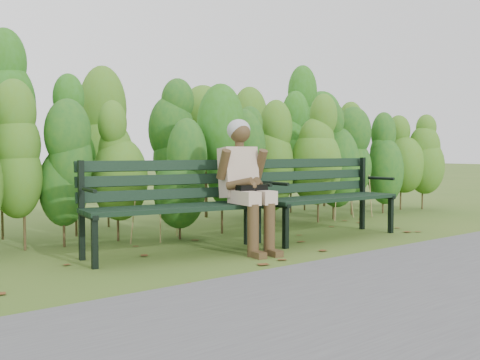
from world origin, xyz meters
TOP-DOWN VIEW (x-y plane):
  - ground at (0.00, 0.00)m, footprint 80.00×80.00m
  - footpath at (0.00, -2.20)m, footprint 60.00×2.50m
  - hedge_band at (0.00, 1.86)m, footprint 11.04×1.67m
  - leaf_litter at (-0.08, -0.20)m, footprint 5.44×1.95m
  - bench_left at (-0.91, 0.31)m, footprint 2.07×0.97m
  - bench_right at (1.17, 0.14)m, footprint 2.00×0.67m
  - seated_woman at (-0.22, -0.01)m, footprint 0.59×0.87m

SIDE VIEW (x-z plane):
  - ground at x=0.00m, z-range 0.00..0.00m
  - leaf_litter at x=-0.08m, z-range 0.00..0.01m
  - footpath at x=0.00m, z-range 0.00..0.01m
  - bench_left at x=-0.91m, z-range 0.09..1.08m
  - bench_right at x=1.17m, z-range 0.09..1.08m
  - seated_woman at x=-0.22m, z-range 0.09..1.53m
  - hedge_band at x=0.00m, z-range 0.05..2.47m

